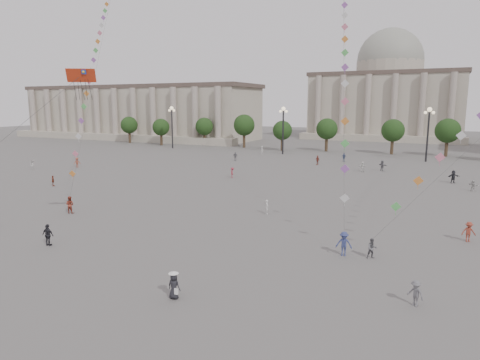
% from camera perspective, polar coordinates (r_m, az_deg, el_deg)
% --- Properties ---
extents(ground, '(360.00, 360.00, 0.00)m').
position_cam_1_polar(ground, '(30.24, -13.48, -12.14)').
color(ground, '#585652').
rests_on(ground, ground).
extents(hall_west, '(84.00, 26.22, 17.20)m').
position_cam_1_polar(hall_west, '(148.23, -13.48, 8.76)').
color(hall_west, '#A89F8D').
rests_on(hall_west, ground).
extents(hall_central, '(48.30, 34.30, 35.50)m').
position_cam_1_polar(hall_central, '(151.87, 19.07, 10.70)').
color(hall_central, '#A89F8D').
rests_on(hall_central, ground).
extents(tree_row, '(137.12, 5.12, 8.00)m').
position_cam_1_polar(tree_row, '(101.34, 15.38, 6.44)').
color(tree_row, '#37281B').
rests_on(tree_row, ground).
extents(lamp_post_far_west, '(2.00, 0.90, 10.65)m').
position_cam_1_polar(lamp_post_far_west, '(111.17, -9.07, 7.98)').
color(lamp_post_far_west, '#262628').
rests_on(lamp_post_far_west, ground).
extents(lamp_post_mid_west, '(2.00, 0.90, 10.65)m').
position_cam_1_polar(lamp_post_mid_west, '(97.38, 5.78, 7.76)').
color(lamp_post_mid_west, '#262628').
rests_on(lamp_post_mid_west, ground).
extents(lamp_post_mid_east, '(2.00, 0.90, 10.65)m').
position_cam_1_polar(lamp_post_mid_east, '(91.69, 23.84, 6.81)').
color(lamp_post_mid_east, '#262628').
rests_on(lamp_post_mid_east, ground).
extents(person_crowd_0, '(1.06, 0.95, 1.72)m').
position_cam_1_polar(person_crowd_0, '(87.30, 13.68, 2.98)').
color(person_crowd_0, navy).
rests_on(person_crowd_0, ground).
extents(person_crowd_1, '(0.94, 0.93, 1.53)m').
position_cam_1_polar(person_crowd_1, '(82.91, -25.91, 1.81)').
color(person_crowd_1, silver).
rests_on(person_crowd_1, ground).
extents(person_crowd_2, '(1.18, 1.32, 1.78)m').
position_cam_1_polar(person_crowd_2, '(82.23, -20.89, 2.19)').
color(person_crowd_2, brown).
rests_on(person_crowd_2, ground).
extents(person_crowd_4, '(1.39, 1.50, 1.68)m').
position_cam_1_polar(person_crowd_4, '(75.09, 16.00, 1.73)').
color(person_crowd_4, silver).
rests_on(person_crowd_4, ground).
extents(person_crowd_6, '(1.14, 0.99, 1.52)m').
position_cam_1_polar(person_crowd_6, '(26.89, 22.36, -13.79)').
color(person_crowd_6, slate).
rests_on(person_crowd_6, ground).
extents(person_crowd_7, '(1.41, 1.22, 1.54)m').
position_cam_1_polar(person_crowd_7, '(63.77, 28.64, -0.63)').
color(person_crowd_7, '#B5B4B0').
rests_on(person_crowd_7, ground).
extents(person_crowd_8, '(1.23, 0.89, 1.71)m').
position_cam_1_polar(person_crowd_8, '(40.40, 28.19, -6.11)').
color(person_crowd_8, maroon).
rests_on(person_crowd_8, ground).
extents(person_crowd_9, '(1.75, 1.41, 1.87)m').
position_cam_1_polar(person_crowd_9, '(68.86, 26.56, 0.39)').
color(person_crowd_9, '#222327').
rests_on(person_crowd_9, ground).
extents(person_crowd_10, '(0.70, 0.81, 1.86)m').
position_cam_1_polar(person_crowd_10, '(97.07, 2.96, 3.99)').
color(person_crowd_10, white).
rests_on(person_crowd_10, ground).
extents(person_crowd_12, '(1.70, 1.44, 1.84)m').
position_cam_1_polar(person_crowd_12, '(76.78, 18.44, 1.84)').
color(person_crowd_12, slate).
rests_on(person_crowd_12, ground).
extents(person_crowd_13, '(0.61, 0.66, 1.51)m').
position_cam_1_polar(person_crowd_13, '(44.53, 3.61, -3.61)').
color(person_crowd_13, silver).
rests_on(person_crowd_13, ground).
extents(person_crowd_16, '(1.09, 0.61, 1.76)m').
position_cam_1_polar(person_crowd_16, '(86.05, -0.64, 3.18)').
color(person_crowd_16, '#5D5C61').
rests_on(person_crowd_16, ground).
extents(person_crowd_17, '(1.04, 1.22, 1.63)m').
position_cam_1_polar(person_crowd_17, '(65.98, -1.02, 0.98)').
color(person_crowd_17, maroon).
rests_on(person_crowd_17, ground).
extents(person_crowd_20, '(0.89, 0.85, 1.48)m').
position_cam_1_polar(person_crowd_20, '(64.81, -23.67, -0.11)').
color(person_crowd_20, brown).
rests_on(person_crowd_20, ground).
extents(person_crowd_21, '(1.09, 0.90, 1.74)m').
position_cam_1_polar(person_crowd_21, '(81.59, 10.28, 2.63)').
color(person_crowd_21, maroon).
rests_on(person_crowd_21, ground).
extents(tourist_4, '(1.09, 0.54, 1.79)m').
position_cam_1_polar(tourist_4, '(37.99, -24.22, -6.71)').
color(tourist_4, black).
rests_on(tourist_4, ground).
extents(kite_flyer_0, '(1.03, 0.89, 1.81)m').
position_cam_1_polar(kite_flyer_0, '(48.16, -21.75, -3.08)').
color(kite_flyer_0, brown).
rests_on(kite_flyer_0, ground).
extents(kite_flyer_1, '(1.30, 0.87, 1.88)m').
position_cam_1_polar(kite_flyer_1, '(33.42, 13.68, -8.26)').
color(kite_flyer_1, navy).
rests_on(kite_flyer_1, ground).
extents(kite_flyer_2, '(0.92, 0.85, 1.53)m').
position_cam_1_polar(kite_flyer_2, '(33.49, 17.21, -8.71)').
color(kite_flyer_2, '#58595D').
rests_on(kite_flyer_2, ground).
extents(hat_person, '(0.79, 0.60, 1.69)m').
position_cam_1_polar(hat_person, '(26.09, -8.80, -13.69)').
color(hat_person, black).
rests_on(hat_person, ground).
extents(dragon_kite, '(8.44, 3.92, 19.91)m').
position_cam_1_polar(dragon_kite, '(36.52, -20.61, 11.66)').
color(dragon_kite, '#AE2C12').
rests_on(dragon_kite, ground).
extents(kite_train_west, '(23.98, 36.70, 58.42)m').
position_cam_1_polar(kite_train_west, '(70.65, -17.96, 18.54)').
color(kite_train_west, '#3F3F3F').
rests_on(kite_train_west, ground).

